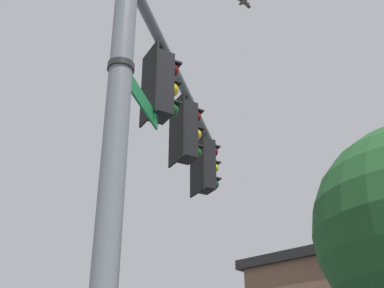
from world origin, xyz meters
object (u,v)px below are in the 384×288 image
at_px(street_name_sign, 132,85).
at_px(bird_flying, 243,2).
at_px(traffic_light_mid_inner, 187,132).
at_px(traffic_light_nearest_pole, 161,86).
at_px(traffic_light_mid_outer, 206,166).

distance_m(street_name_sign, bird_flying, 6.06).
distance_m(traffic_light_mid_inner, street_name_sign, 2.59).
height_order(traffic_light_mid_inner, bird_flying, bird_flying).
xyz_separation_m(traffic_light_mid_inner, street_name_sign, (1.82, -1.73, -0.66)).
bearing_deg(traffic_light_mid_inner, street_name_sign, -43.57).
bearing_deg(traffic_light_nearest_pole, street_name_sign, -44.05).
bearing_deg(street_name_sign, traffic_light_mid_inner, 136.43).
height_order(street_name_sign, bird_flying, bird_flying).
distance_m(traffic_light_nearest_pole, bird_flying, 4.90).
bearing_deg(traffic_light_mid_outer, bird_flying, 40.15).
height_order(traffic_light_mid_inner, traffic_light_mid_outer, same).
relative_size(traffic_light_nearest_pole, traffic_light_mid_outer, 1.00).
distance_m(traffic_light_nearest_pole, traffic_light_mid_outer, 2.90).
bearing_deg(bird_flying, traffic_light_mid_inner, -78.40).
xyz_separation_m(traffic_light_nearest_pole, street_name_sign, (0.76, -0.73, -0.66)).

